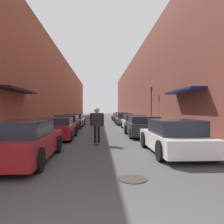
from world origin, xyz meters
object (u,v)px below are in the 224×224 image
(parked_car_left_3, at_px, (74,120))
(parked_car_right_5, at_px, (118,116))
(parked_car_right_4, at_px, (120,117))
(parked_car_right_3, at_px, (124,119))
(parked_car_left_1, at_px, (57,128))
(parked_car_right_0, at_px, (174,137))
(parked_car_right_2, at_px, (133,122))
(skateboarder, at_px, (97,122))
(parked_car_left_2, at_px, (67,123))
(manhole_cover, at_px, (133,179))
(traffic_light, at_px, (151,102))
(parked_car_right_1, at_px, (143,126))
(parked_car_left_0, at_px, (24,142))

(parked_car_left_3, relative_size, parked_car_right_5, 0.96)
(parked_car_right_4, bearing_deg, parked_car_right_3, -91.36)
(parked_car_left_1, relative_size, parked_car_right_5, 0.88)
(parked_car_right_0, height_order, parked_car_right_2, parked_car_right_0)
(parked_car_right_2, xyz_separation_m, parked_car_right_4, (-0.03, 11.83, 0.05))
(parked_car_right_2, distance_m, skateboarder, 8.83)
(parked_car_left_2, height_order, parked_car_right_3, parked_car_right_3)
(parked_car_left_1, height_order, manhole_cover, parked_car_left_1)
(parked_car_left_1, relative_size, traffic_light, 1.07)
(parked_car_left_3, relative_size, parked_car_right_2, 0.98)
(parked_car_right_1, relative_size, parked_car_right_3, 0.93)
(parked_car_left_1, relative_size, parked_car_right_1, 1.00)
(parked_car_right_1, bearing_deg, parked_car_left_2, 143.14)
(parked_car_left_2, bearing_deg, parked_car_left_1, -88.15)
(parked_car_left_3, bearing_deg, manhole_cover, -78.95)
(parked_car_right_3, bearing_deg, parked_car_right_5, 89.16)
(parked_car_right_1, distance_m, parked_car_right_4, 16.98)
(parked_car_right_1, bearing_deg, parked_car_left_1, -170.06)
(parked_car_left_3, xyz_separation_m, parked_car_right_3, (5.45, 1.86, 0.01))
(parked_car_left_2, distance_m, skateboarder, 7.63)
(parked_car_right_2, bearing_deg, parked_car_right_4, 90.16)
(parked_car_left_0, height_order, parked_car_right_3, parked_car_left_0)
(parked_car_right_4, distance_m, parked_car_right_5, 5.12)
(parked_car_right_5, relative_size, skateboarder, 2.58)
(parked_car_left_2, height_order, parked_car_right_5, parked_car_left_2)
(parked_car_left_1, distance_m, parked_car_right_2, 8.16)
(parked_car_right_5, bearing_deg, parked_car_left_1, -103.31)
(parked_car_left_2, xyz_separation_m, manhole_cover, (3.48, -12.64, -0.61))
(traffic_light, bearing_deg, parked_car_left_2, -155.61)
(parked_car_left_2, xyz_separation_m, parked_car_right_3, (5.44, 7.05, 0.01))
(parked_car_right_0, bearing_deg, parked_car_right_2, 89.64)
(parked_car_right_1, relative_size, parked_car_right_2, 0.89)
(parked_car_left_0, bearing_deg, traffic_light, 61.69)
(parked_car_right_1, bearing_deg, parked_car_right_4, 89.47)
(parked_car_right_1, bearing_deg, parked_car_left_0, -128.86)
(parked_car_left_2, height_order, skateboarder, skateboarder)
(parked_car_right_4, height_order, manhole_cover, parked_car_right_4)
(parked_car_left_0, xyz_separation_m, manhole_cover, (3.29, -2.07, -0.64))
(parked_car_left_1, xyz_separation_m, parked_car_left_2, (-0.16, 4.99, 0.00))
(skateboarder, distance_m, manhole_cover, 5.65)
(parked_car_right_3, height_order, manhole_cover, parked_car_right_3)
(parked_car_left_0, bearing_deg, skateboarder, 55.37)
(parked_car_left_0, bearing_deg, parked_car_right_1, 51.14)
(parked_car_left_3, relative_size, parked_car_right_3, 1.02)
(parked_car_left_0, xyz_separation_m, parked_car_right_0, (5.36, 1.00, -0.01))
(parked_car_right_0, distance_m, parked_car_right_2, 10.65)
(parked_car_left_1, bearing_deg, parked_car_left_2, 91.85)
(parked_car_right_2, xyz_separation_m, manhole_cover, (-2.14, -13.72, -0.59))
(parked_car_left_1, bearing_deg, traffic_light, 48.19)
(parked_car_left_1, height_order, skateboarder, skateboarder)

